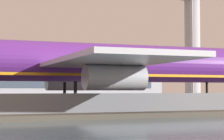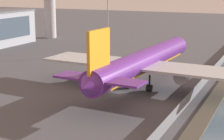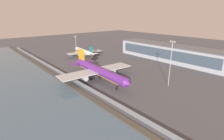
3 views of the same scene
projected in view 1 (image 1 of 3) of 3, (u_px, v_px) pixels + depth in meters
The scene contains 8 objects.
ground_plane at pixel (27, 110), 57.85m from camera, with size 500.00×500.00×0.00m, color #4C4C51.
shoreline_seawall at pixel (76, 117), 39.07m from camera, with size 320.00×3.00×0.50m.
perimeter_fence at pixel (62, 105), 43.24m from camera, with size 280.00×0.10×2.31m.
cargo_jet_purple at pixel (89, 64), 58.43m from camera, with size 56.36×48.44×16.11m.
baggage_tug at pixel (155, 101), 71.71m from camera, with size 3.48×2.28×1.80m.
control_tower at pixel (192, 29), 145.77m from camera, with size 10.22×10.22×41.05m.
terminal_building at pixel (0, 76), 129.19m from camera, with size 99.66×19.91×13.77m.
apron_light_mast_apron_west at pixel (192, 37), 95.05m from camera, with size 3.20×0.40×25.82m.
Camera 1 is at (-12.63, -57.77, 2.58)m, focal length 70.00 mm.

